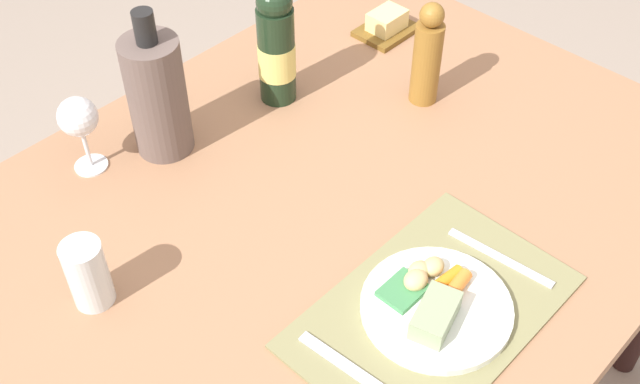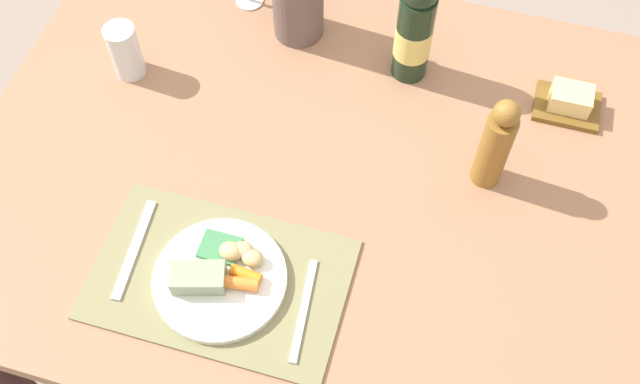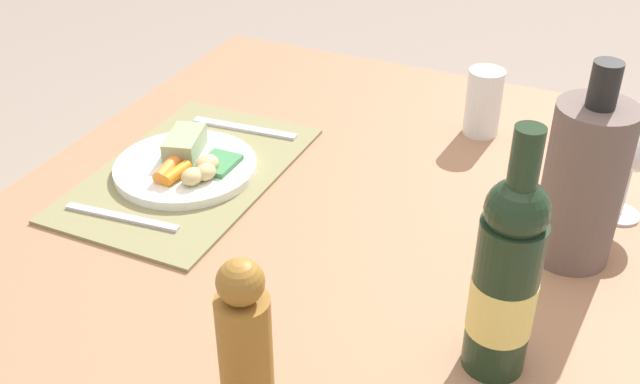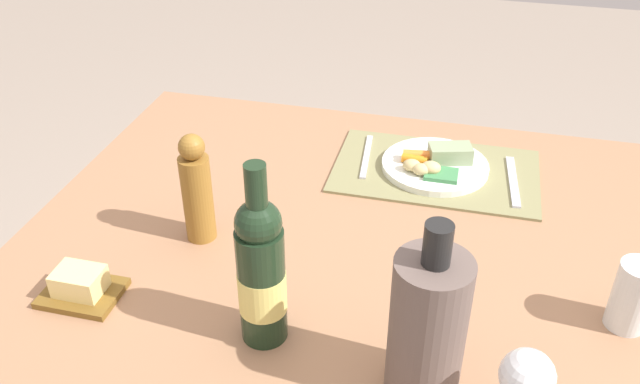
{
  "view_description": "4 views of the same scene",
  "coord_description": "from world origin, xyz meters",
  "px_view_note": "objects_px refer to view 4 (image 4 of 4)",
  "views": [
    {
      "loc": [
        -0.74,
        -0.64,
        1.71
      ],
      "look_at": [
        -0.09,
        -0.03,
        0.83
      ],
      "focal_mm": 43.61,
      "sensor_mm": 36.0,
      "label": 1
    },
    {
      "loc": [
        0.22,
        -0.74,
        1.91
      ],
      "look_at": [
        0.04,
        -0.09,
        0.8
      ],
      "focal_mm": 41.19,
      "sensor_mm": 36.0,
      "label": 2
    },
    {
      "loc": [
        0.8,
        0.37,
        1.4
      ],
      "look_at": [
        -0.07,
        -0.02,
        0.78
      ],
      "focal_mm": 43.1,
      "sensor_mm": 36.0,
      "label": 3
    },
    {
      "loc": [
        -0.15,
        1.01,
        1.51
      ],
      "look_at": [
        0.1,
        0.01,
        0.83
      ],
      "focal_mm": 37.58,
      "sensor_mm": 36.0,
      "label": 4
    }
  ],
  "objects_px": {
    "pepper_mill": "(197,190)",
    "butter_dish": "(81,286)",
    "dining_table": "(370,268)",
    "wine_glass": "(527,379)",
    "dinner_plate": "(435,164)",
    "wine_bottle": "(261,272)",
    "fork": "(513,181)",
    "water_tumbler": "(631,300)",
    "cooler_bottle": "(428,326)",
    "knife": "(366,156)"
  },
  "relations": [
    {
      "from": "pepper_mill",
      "to": "cooler_bottle",
      "type": "bearing_deg",
      "value": 149.62
    },
    {
      "from": "fork",
      "to": "butter_dish",
      "type": "xyz_separation_m",
      "value": [
        0.71,
        0.54,
        0.01
      ]
    },
    {
      "from": "dining_table",
      "to": "water_tumbler",
      "type": "distance_m",
      "value": 0.47
    },
    {
      "from": "wine_glass",
      "to": "wine_bottle",
      "type": "height_order",
      "value": "wine_bottle"
    },
    {
      "from": "knife",
      "to": "cooler_bottle",
      "type": "height_order",
      "value": "cooler_bottle"
    },
    {
      "from": "wine_bottle",
      "to": "cooler_bottle",
      "type": "xyz_separation_m",
      "value": [
        -0.25,
        0.05,
        -0.01
      ]
    },
    {
      "from": "dinner_plate",
      "to": "water_tumbler",
      "type": "distance_m",
      "value": 0.53
    },
    {
      "from": "wine_glass",
      "to": "fork",
      "type": "bearing_deg",
      "value": -89.61
    },
    {
      "from": "dining_table",
      "to": "cooler_bottle",
      "type": "bearing_deg",
      "value": 111.79
    },
    {
      "from": "fork",
      "to": "wine_glass",
      "type": "height_order",
      "value": "wine_glass"
    },
    {
      "from": "dining_table",
      "to": "cooler_bottle",
      "type": "xyz_separation_m",
      "value": [
        -0.13,
        0.33,
        0.19
      ]
    },
    {
      "from": "fork",
      "to": "cooler_bottle",
      "type": "bearing_deg",
      "value": 73.4
    },
    {
      "from": "cooler_bottle",
      "to": "knife",
      "type": "bearing_deg",
      "value": -72.47
    },
    {
      "from": "dining_table",
      "to": "dinner_plate",
      "type": "xyz_separation_m",
      "value": [
        -0.09,
        -0.27,
        0.09
      ]
    },
    {
      "from": "dining_table",
      "to": "wine_bottle",
      "type": "xyz_separation_m",
      "value": [
        0.12,
        0.29,
        0.2
      ]
    },
    {
      "from": "butter_dish",
      "to": "cooler_bottle",
      "type": "bearing_deg",
      "value": 174.48
    },
    {
      "from": "knife",
      "to": "pepper_mill",
      "type": "height_order",
      "value": "pepper_mill"
    },
    {
      "from": "pepper_mill",
      "to": "knife",
      "type": "bearing_deg",
      "value": -125.14
    },
    {
      "from": "dining_table",
      "to": "butter_dish",
      "type": "distance_m",
      "value": 0.54
    },
    {
      "from": "dining_table",
      "to": "wine_bottle",
      "type": "bearing_deg",
      "value": 67.22
    },
    {
      "from": "wine_bottle",
      "to": "butter_dish",
      "type": "bearing_deg",
      "value": -1.74
    },
    {
      "from": "wine_glass",
      "to": "water_tumbler",
      "type": "distance_m",
      "value": 0.32
    },
    {
      "from": "dining_table",
      "to": "fork",
      "type": "height_order",
      "value": "fork"
    },
    {
      "from": "wine_bottle",
      "to": "cooler_bottle",
      "type": "height_order",
      "value": "wine_bottle"
    },
    {
      "from": "pepper_mill",
      "to": "butter_dish",
      "type": "relative_size",
      "value": 1.69
    },
    {
      "from": "butter_dish",
      "to": "water_tumbler",
      "type": "bearing_deg",
      "value": -170.39
    },
    {
      "from": "dining_table",
      "to": "wine_glass",
      "type": "relative_size",
      "value": 8.68
    },
    {
      "from": "dinner_plate",
      "to": "knife",
      "type": "height_order",
      "value": "dinner_plate"
    },
    {
      "from": "water_tumbler",
      "to": "cooler_bottle",
      "type": "xyz_separation_m",
      "value": [
        0.3,
        0.21,
        0.07
      ]
    },
    {
      "from": "water_tumbler",
      "to": "butter_dish",
      "type": "distance_m",
      "value": 0.9
    },
    {
      "from": "dining_table",
      "to": "knife",
      "type": "xyz_separation_m",
      "value": [
        0.06,
        -0.29,
        0.08
      ]
    },
    {
      "from": "butter_dish",
      "to": "wine_glass",
      "type": "bearing_deg",
      "value": 171.18
    },
    {
      "from": "wine_glass",
      "to": "pepper_mill",
      "type": "xyz_separation_m",
      "value": [
        0.58,
        -0.32,
        -0.01
      ]
    },
    {
      "from": "dinner_plate",
      "to": "cooler_bottle",
      "type": "xyz_separation_m",
      "value": [
        -0.04,
        0.61,
        0.1
      ]
    },
    {
      "from": "dinner_plate",
      "to": "fork",
      "type": "height_order",
      "value": "dinner_plate"
    },
    {
      "from": "wine_bottle",
      "to": "dining_table",
      "type": "bearing_deg",
      "value": -112.78
    },
    {
      "from": "wine_bottle",
      "to": "cooler_bottle",
      "type": "bearing_deg",
      "value": 169.65
    },
    {
      "from": "water_tumbler",
      "to": "wine_bottle",
      "type": "bearing_deg",
      "value": 16.02
    },
    {
      "from": "fork",
      "to": "water_tumbler",
      "type": "xyz_separation_m",
      "value": [
        -0.18,
        0.39,
        0.04
      ]
    },
    {
      "from": "wine_glass",
      "to": "dining_table",
      "type": "bearing_deg",
      "value": -55.64
    },
    {
      "from": "fork",
      "to": "cooler_bottle",
      "type": "xyz_separation_m",
      "value": [
        0.13,
        0.59,
        0.11
      ]
    },
    {
      "from": "fork",
      "to": "pepper_mill",
      "type": "relative_size",
      "value": 0.91
    },
    {
      "from": "dining_table",
      "to": "cooler_bottle",
      "type": "distance_m",
      "value": 0.41
    },
    {
      "from": "dinner_plate",
      "to": "wine_bottle",
      "type": "height_order",
      "value": "wine_bottle"
    },
    {
      "from": "pepper_mill",
      "to": "wine_glass",
      "type": "bearing_deg",
      "value": 151.31
    },
    {
      "from": "wine_glass",
      "to": "pepper_mill",
      "type": "relative_size",
      "value": 0.7
    },
    {
      "from": "wine_bottle",
      "to": "fork",
      "type": "bearing_deg",
      "value": -124.74
    },
    {
      "from": "cooler_bottle",
      "to": "wine_glass",
      "type": "bearing_deg",
      "value": 157.5
    },
    {
      "from": "wine_bottle",
      "to": "wine_glass",
      "type": "bearing_deg",
      "value": 165.33
    },
    {
      "from": "fork",
      "to": "water_tumbler",
      "type": "height_order",
      "value": "water_tumbler"
    }
  ]
}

